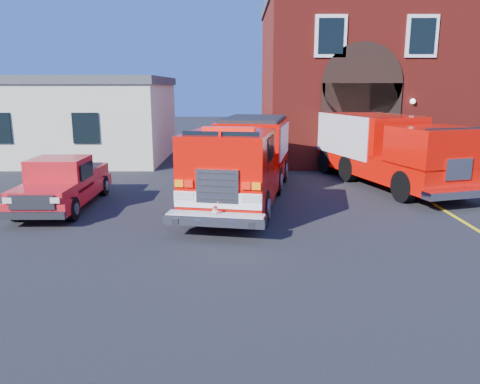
{
  "coord_description": "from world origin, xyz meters",
  "views": [
    {
      "loc": [
        -0.03,
        -12.44,
        3.83
      ],
      "look_at": [
        0.0,
        -1.2,
        1.3
      ],
      "focal_mm": 35.0,
      "sensor_mm": 36.0,
      "label": 1
    }
  ],
  "objects_px": {
    "fire_station": "(402,79)",
    "fire_engine": "(245,159)",
    "pickup_truck": "(64,184)",
    "side_building": "(72,118)",
    "secondary_truck": "(386,148)"
  },
  "relations": [
    {
      "from": "pickup_truck",
      "to": "fire_engine",
      "type": "bearing_deg",
      "value": 9.93
    },
    {
      "from": "pickup_truck",
      "to": "fire_station",
      "type": "bearing_deg",
      "value": 38.36
    },
    {
      "from": "side_building",
      "to": "pickup_truck",
      "type": "distance_m",
      "value": 11.23
    },
    {
      "from": "fire_station",
      "to": "fire_engine",
      "type": "relative_size",
      "value": 1.66
    },
    {
      "from": "fire_station",
      "to": "side_building",
      "type": "distance_m",
      "value": 18.13
    },
    {
      "from": "fire_station",
      "to": "fire_engine",
      "type": "distance_m",
      "value": 14.07
    },
    {
      "from": "side_building",
      "to": "secondary_truck",
      "type": "xyz_separation_m",
      "value": [
        14.8,
        -6.99,
        -0.73
      ]
    },
    {
      "from": "secondary_truck",
      "to": "side_building",
      "type": "bearing_deg",
      "value": 154.74
    },
    {
      "from": "fire_station",
      "to": "side_building",
      "type": "xyz_separation_m",
      "value": [
        -17.99,
        -0.99,
        -2.05
      ]
    },
    {
      "from": "fire_engine",
      "to": "secondary_truck",
      "type": "height_order",
      "value": "fire_engine"
    },
    {
      "from": "side_building",
      "to": "pickup_truck",
      "type": "relative_size",
      "value": 2.01
    },
    {
      "from": "side_building",
      "to": "pickup_truck",
      "type": "xyz_separation_m",
      "value": [
        3.3,
        -10.64,
        -1.42
      ]
    },
    {
      "from": "fire_station",
      "to": "fire_engine",
      "type": "height_order",
      "value": "fire_station"
    },
    {
      "from": "side_building",
      "to": "fire_engine",
      "type": "relative_size",
      "value": 1.11
    },
    {
      "from": "secondary_truck",
      "to": "fire_station",
      "type": "bearing_deg",
      "value": 68.21
    }
  ]
}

